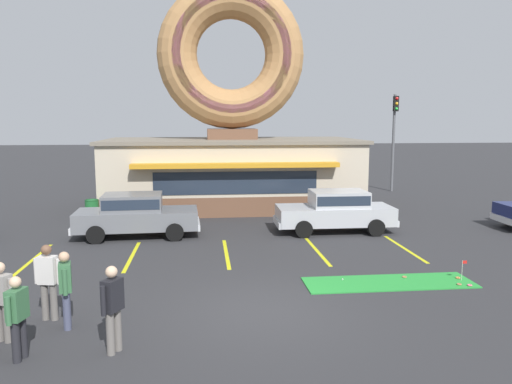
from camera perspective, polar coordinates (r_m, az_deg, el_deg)
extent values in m
plane|color=#2D2D30|center=(11.61, 0.65, -13.43)|extent=(160.00, 160.00, 0.00)
cube|color=brown|center=(25.05, -2.74, -0.60)|extent=(12.00, 6.00, 0.90)
cube|color=beige|center=(24.86, -2.77, 3.05)|extent=(12.00, 6.00, 2.30)
cube|color=slate|center=(24.78, -2.78, 5.89)|extent=(12.30, 6.30, 0.16)
cube|color=orange|center=(21.55, -2.25, 3.06)|extent=(9.00, 0.60, 0.20)
cube|color=#232D3D|center=(21.92, -2.29, 1.05)|extent=(7.20, 0.03, 1.00)
cube|color=brown|center=(24.77, -2.79, 6.65)|extent=(2.40, 1.80, 0.50)
torus|color=#B27F4C|center=(24.95, -2.85, 15.40)|extent=(7.10, 1.90, 7.10)
torus|color=#D8728C|center=(24.53, -2.79, 15.53)|extent=(6.25, 1.05, 6.24)
cube|color=green|center=(13.88, 14.94, -9.97)|extent=(4.49, 1.31, 0.03)
torus|color=#A5724C|center=(14.22, 22.21, -9.73)|extent=(0.13, 0.13, 0.04)
torus|color=#D8667F|center=(14.25, 23.23, -9.76)|extent=(0.13, 0.13, 0.04)
torus|color=#A5724C|center=(14.36, 16.60, -9.28)|extent=(0.13, 0.13, 0.04)
torus|color=#D17F47|center=(14.76, 22.08, -9.07)|extent=(0.13, 0.13, 0.04)
sphere|color=white|center=(13.77, 9.86, -9.81)|extent=(0.04, 0.04, 0.04)
cylinder|color=silver|center=(14.56, 22.49, -8.27)|extent=(0.01, 0.01, 0.55)
cube|color=red|center=(14.53, 22.75, -7.40)|extent=(0.12, 0.01, 0.08)
cube|color=silver|center=(21.84, 26.38, -2.84)|extent=(0.14, 1.67, 0.24)
cylinder|color=black|center=(23.05, 27.08, -2.60)|extent=(0.64, 0.23, 0.64)
cube|color=#B2B5BA|center=(19.47, 8.95, -2.61)|extent=(4.42, 1.80, 0.68)
cube|color=#B2B5BA|center=(19.40, 9.42, -0.74)|extent=(2.11, 1.58, 0.60)
cube|color=#232D3D|center=(19.40, 9.42, -0.68)|extent=(2.03, 1.60, 0.36)
cube|color=silver|center=(19.09, 2.43, -3.47)|extent=(0.12, 1.67, 0.24)
cube|color=silver|center=(20.19, 15.08, -3.10)|extent=(0.12, 1.67, 0.24)
cylinder|color=black|center=(18.40, 5.49, -4.26)|extent=(0.64, 0.23, 0.64)
cylinder|color=black|center=(20.09, 4.53, -3.18)|extent=(0.64, 0.23, 0.64)
cylinder|color=black|center=(19.11, 13.56, -3.99)|extent=(0.64, 0.23, 0.64)
cylinder|color=black|center=(20.74, 11.98, -2.98)|extent=(0.64, 0.23, 0.64)
cube|color=slate|center=(18.95, -13.41, -3.03)|extent=(4.47, 1.94, 0.68)
cube|color=slate|center=(18.85, -13.92, -1.13)|extent=(2.16, 1.65, 0.60)
cube|color=#232D3D|center=(18.85, -13.93, -1.07)|extent=(2.08, 1.67, 0.36)
cube|color=silver|center=(18.93, -6.63, -3.61)|extent=(0.17, 1.67, 0.24)
cube|color=silver|center=(19.32, -20.00, -3.82)|extent=(0.17, 1.67, 0.24)
cylinder|color=black|center=(19.81, -9.22, -3.43)|extent=(0.65, 0.25, 0.64)
cylinder|color=black|center=(18.08, -9.28, -4.55)|extent=(0.65, 0.25, 0.64)
cylinder|color=black|center=(20.03, -17.06, -3.56)|extent=(0.65, 0.25, 0.64)
cylinder|color=black|center=(18.33, -17.86, -4.67)|extent=(0.65, 0.25, 0.64)
cylinder|color=slate|center=(11.07, -26.53, -13.24)|extent=(0.15, 0.15, 0.78)
cube|color=gray|center=(10.93, -27.13, -9.81)|extent=(0.45, 0.38, 0.57)
cylinder|color=gray|center=(10.76, -26.18, -10.18)|extent=(0.10, 0.10, 0.53)
cylinder|color=#474C66|center=(11.39, -20.79, -12.26)|extent=(0.15, 0.15, 0.80)
cylinder|color=#474C66|center=(11.20, -20.82, -12.61)|extent=(0.15, 0.15, 0.80)
cube|color=#386B42|center=(11.08, -20.99, -9.08)|extent=(0.32, 0.42, 0.58)
cylinder|color=#386B42|center=(11.33, -20.94, -8.85)|extent=(0.10, 0.10, 0.54)
cylinder|color=#386B42|center=(10.85, -21.02, -9.61)|extent=(0.10, 0.10, 0.54)
sphere|color=tan|center=(10.96, -21.10, -6.93)|extent=(0.21, 0.21, 0.21)
cylinder|color=slate|center=(10.00, -15.55, -14.89)|extent=(0.15, 0.15, 0.81)
cylinder|color=slate|center=(9.86, -16.31, -15.27)|extent=(0.15, 0.15, 0.81)
cube|color=black|center=(9.68, -16.09, -11.23)|extent=(0.40, 0.45, 0.60)
cylinder|color=black|center=(9.87, -15.14, -11.00)|extent=(0.10, 0.10, 0.55)
cylinder|color=black|center=(9.51, -17.07, -11.82)|extent=(0.10, 0.10, 0.55)
sphere|color=beige|center=(9.54, -16.20, -8.76)|extent=(0.22, 0.22, 0.22)
cylinder|color=#232328|center=(10.32, -25.11, -14.80)|extent=(0.15, 0.15, 0.76)
cylinder|color=#232328|center=(10.17, -25.75, -15.19)|extent=(0.15, 0.15, 0.76)
cube|color=#386B42|center=(10.01, -25.66, -11.50)|extent=(0.33, 0.43, 0.56)
cylinder|color=#386B42|center=(10.21, -24.86, -11.22)|extent=(0.10, 0.10, 0.51)
cylinder|color=#386B42|center=(9.83, -26.48, -12.09)|extent=(0.10, 0.10, 0.51)
sphere|color=beige|center=(9.89, -25.81, -9.25)|extent=(0.20, 0.20, 0.20)
cylinder|color=slate|center=(11.82, -22.10, -11.54)|extent=(0.15, 0.15, 0.82)
cylinder|color=slate|center=(11.90, -22.98, -11.44)|extent=(0.15, 0.15, 0.82)
cube|color=silver|center=(11.65, -22.74, -8.21)|extent=(0.42, 0.31, 0.60)
cylinder|color=silver|center=(11.54, -21.61, -8.44)|extent=(0.10, 0.10, 0.55)
cylinder|color=silver|center=(11.77, -23.82, -8.25)|extent=(0.10, 0.10, 0.55)
sphere|color=brown|center=(11.54, -22.86, -6.11)|extent=(0.22, 0.22, 0.22)
cylinder|color=#1E662D|center=(22.13, -18.21, -2.11)|extent=(0.56, 0.56, 0.95)
torus|color=#123D1B|center=(22.06, -18.27, -0.89)|extent=(0.57, 0.57, 0.05)
cylinder|color=#595B60|center=(31.26, 15.41, 5.38)|extent=(0.16, 0.16, 5.80)
cube|color=black|center=(31.07, 15.70, 9.70)|extent=(0.28, 0.24, 0.90)
sphere|color=red|center=(30.97, 15.81, 10.25)|extent=(0.18, 0.18, 0.18)
sphere|color=orange|center=(30.96, 15.78, 9.70)|extent=(0.18, 0.18, 0.18)
sphere|color=green|center=(30.95, 15.76, 9.14)|extent=(0.18, 0.18, 0.18)
cube|color=yellow|center=(17.12, -24.05, -6.98)|extent=(0.12, 3.60, 0.01)
cube|color=yellow|center=(16.45, -13.99, -7.11)|extent=(0.12, 3.60, 0.01)
cube|color=yellow|center=(16.30, -3.41, -7.02)|extent=(0.12, 3.60, 0.01)
cube|color=yellow|center=(16.70, 7.00, -6.69)|extent=(0.12, 3.60, 0.01)
cube|color=yellow|center=(17.62, 16.60, -6.19)|extent=(0.12, 3.60, 0.01)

